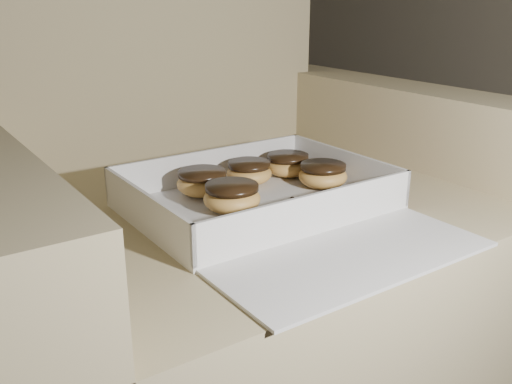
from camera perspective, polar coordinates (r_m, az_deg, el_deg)
The scene contains 12 objects.
armchair at distance 1.12m, azimuth -3.35°, elevation -5.86°, with size 0.99×0.83×1.03m.
bakery_box at distance 0.91m, azimuth 1.69°, elevation -1.54°, with size 0.40×0.47×0.07m.
donut_a at distance 1.03m, azimuth -0.69°, elevation 2.02°, with size 0.08×0.08×0.04m.
donut_b at distance 0.90m, azimuth -2.42°, elevation -0.49°, with size 0.09×0.09×0.05m.
donut_c at distance 1.02m, azimuth 6.71°, elevation 1.73°, with size 0.09×0.09×0.04m.
donut_d at distance 0.98m, azimuth -5.39°, elevation 1.00°, with size 0.09×0.09×0.04m.
donut_e at distance 1.08m, azimuth 3.20°, elevation 2.79°, with size 0.08×0.08×0.04m.
crumb_a at distance 0.83m, azimuth -4.79°, elevation -3.92°, with size 0.01×0.01×0.00m, color black.
crumb_b at distance 0.96m, azimuth 9.02°, elevation -0.88°, with size 0.01×0.01×0.00m, color black.
crumb_c at distance 0.96m, azimuth 3.65°, elevation -0.58°, with size 0.01×0.01×0.00m, color black.
crumb_d at distance 0.93m, azimuth 11.14°, elevation -1.65°, with size 0.01×0.01×0.00m, color black.
crumb_e at distance 0.92m, azimuth -0.49°, elevation -1.57°, with size 0.01×0.01×0.00m, color black.
Camera 1 is at (0.10, -0.25, 0.80)m, focal length 40.00 mm.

